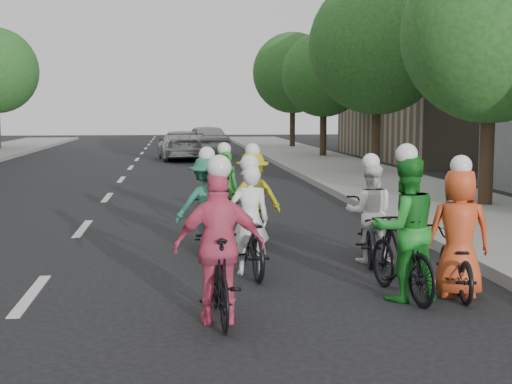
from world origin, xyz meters
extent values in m
plane|color=black|center=(0.00, 0.00, 0.00)|extent=(120.00, 120.00, 0.00)
cube|color=gray|center=(8.00, 10.00, 0.07)|extent=(4.00, 80.00, 0.15)
cube|color=#999993|center=(6.05, 10.00, 0.09)|extent=(0.18, 80.00, 0.18)
cube|color=gray|center=(16.00, 24.00, 4.00)|extent=(10.00, 14.00, 8.00)
cylinder|color=black|center=(8.80, 6.60, 1.14)|extent=(0.32, 0.32, 2.27)
sphere|color=#1D4D19|center=(8.80, 6.60, 3.97)|extent=(4.00, 4.00, 4.00)
cylinder|color=black|center=(8.80, 15.60, 1.24)|extent=(0.32, 0.32, 2.48)
sphere|color=#1D4D19|center=(8.80, 15.60, 4.53)|extent=(4.80, 4.80, 4.80)
cylinder|color=black|center=(8.80, 24.60, 1.14)|extent=(0.32, 0.32, 2.27)
sphere|color=#1D4D19|center=(8.80, 24.60, 3.97)|extent=(4.00, 4.00, 4.00)
cylinder|color=black|center=(8.80, 33.60, 1.24)|extent=(0.32, 0.32, 2.48)
sphere|color=#1D4D19|center=(8.80, 33.60, 4.53)|extent=(4.80, 4.80, 4.80)
imported|color=black|center=(2.80, 0.95, 0.50)|extent=(0.80, 1.95, 1.00)
imported|color=white|center=(2.80, 0.85, 0.76)|extent=(0.58, 0.40, 1.52)
sphere|color=white|center=(2.80, 0.85, 1.54)|extent=(0.26, 0.26, 0.26)
imported|color=black|center=(4.50, -0.61, 0.50)|extent=(0.72, 1.72, 1.00)
imported|color=#1D8326|center=(4.50, -0.71, 0.86)|extent=(0.93, 0.77, 1.73)
sphere|color=white|center=(4.50, -0.71, 1.75)|extent=(0.26, 0.26, 0.26)
imported|color=black|center=(3.11, 3.41, 0.40)|extent=(0.74, 1.59, 0.80)
imported|color=gold|center=(3.11, 3.31, 0.78)|extent=(1.08, 0.71, 1.56)
sphere|color=white|center=(3.11, 3.31, 1.58)|extent=(0.26, 0.26, 0.26)
imported|color=black|center=(2.24, -1.33, 0.48)|extent=(0.52, 1.61, 0.95)
imported|color=#ED5378|center=(2.24, -1.43, 0.83)|extent=(0.99, 0.44, 1.65)
sphere|color=white|center=(2.24, -1.43, 1.67)|extent=(0.26, 0.26, 0.26)
imported|color=black|center=(5.20, -0.53, 0.41)|extent=(0.76, 1.61, 0.81)
imported|color=#D14721|center=(5.20, -0.63, 0.79)|extent=(0.84, 0.61, 1.58)
sphere|color=white|center=(5.20, -0.63, 1.60)|extent=(0.26, 0.26, 0.26)
imported|color=black|center=(2.72, 4.84, 0.51)|extent=(0.59, 1.73, 1.02)
imported|color=green|center=(2.72, 4.74, 0.76)|extent=(0.58, 0.40, 1.51)
sphere|color=white|center=(2.72, 4.74, 1.53)|extent=(0.26, 0.26, 0.26)
imported|color=black|center=(4.67, 1.54, 0.47)|extent=(0.98, 1.88, 0.94)
imported|color=white|center=(4.67, 1.44, 0.74)|extent=(0.82, 0.70, 1.49)
sphere|color=white|center=(4.67, 1.44, 1.51)|extent=(0.26, 0.26, 0.26)
imported|color=black|center=(2.28, 2.48, 0.44)|extent=(0.49, 1.49, 0.88)
imported|color=#246C51|center=(2.28, 2.38, 0.78)|extent=(1.03, 0.63, 1.55)
sphere|color=white|center=(2.28, 2.38, 1.57)|extent=(0.26, 0.26, 0.26)
imported|color=#B3B3B8|center=(2.01, 24.51, 0.67)|extent=(2.28, 4.80, 1.35)
imported|color=silver|center=(3.34, 27.84, 0.79)|extent=(2.60, 4.89, 1.58)
camera|label=1|loc=(1.79, -8.82, 2.25)|focal=50.00mm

